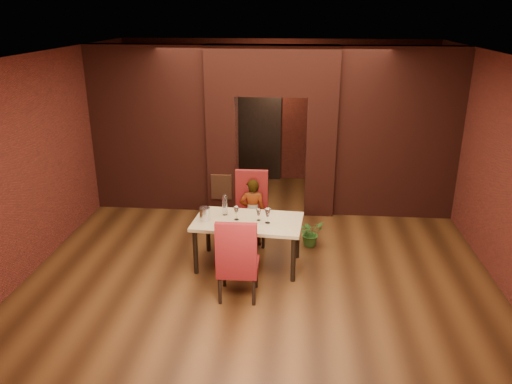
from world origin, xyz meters
TOP-DOWN VIEW (x-y plane):
  - floor at (0.00, 0.00)m, footprint 8.00×8.00m
  - ceiling at (0.00, 0.00)m, footprint 7.00×8.00m
  - wall_back at (0.00, 4.00)m, footprint 7.00×0.04m
  - wall_front at (0.00, -4.00)m, footprint 7.00×0.04m
  - wall_left at (-3.50, 0.00)m, footprint 0.04×8.00m
  - wall_right at (3.50, 0.00)m, footprint 0.04×8.00m
  - pillar_left at (-0.95, 2.00)m, footprint 0.55×0.55m
  - pillar_right at (0.95, 2.00)m, footprint 0.55×0.55m
  - lintel at (0.00, 2.00)m, footprint 2.45×0.55m
  - wing_wall_left at (-2.36, 2.00)m, footprint 2.28×0.35m
  - wing_wall_right at (2.36, 2.00)m, footprint 2.28×0.35m
  - vent_panel at (-0.95, 1.71)m, footprint 0.40×0.03m
  - rear_door at (-0.40, 3.94)m, footprint 0.90×0.08m
  - rear_door_frame at (-0.40, 3.90)m, footprint 1.02×0.04m
  - dining_table at (-0.21, -0.36)m, footprint 1.71×1.04m
  - chair_far at (-0.26, 0.49)m, footprint 0.56×0.56m
  - chair_near at (-0.25, -1.25)m, footprint 0.56×0.56m
  - person_seated at (-0.21, 0.39)m, footprint 0.44×0.30m
  - wine_glass_a at (-0.39, -0.36)m, footprint 0.09×0.09m
  - wine_glass_b at (-0.05, -0.35)m, footprint 0.07×0.07m
  - wine_glass_c at (0.09, -0.44)m, footprint 0.09×0.09m
  - tasting_sheet at (-0.41, -0.62)m, footprint 0.36×0.30m
  - wine_bucket at (-0.87, -0.40)m, footprint 0.16×0.16m
  - water_bottle at (-0.59, -0.17)m, footprint 0.08×0.08m
  - potted_plant at (0.78, 0.44)m, footprint 0.55×0.53m

SIDE VIEW (x-z plane):
  - floor at x=0.00m, z-range 0.00..0.00m
  - potted_plant at x=0.78m, z-range 0.00..0.46m
  - dining_table at x=-0.21m, z-range 0.00..0.77m
  - vent_panel at x=-0.95m, z-range 0.30..0.80m
  - person_seated at x=-0.21m, z-range 0.00..1.18m
  - chair_near at x=-0.25m, z-range 0.00..1.21m
  - chair_far at x=-0.26m, z-range 0.00..1.23m
  - tasting_sheet at x=-0.41m, z-range 0.77..0.78m
  - wine_glass_b at x=-0.05m, z-range 0.77..0.95m
  - wine_bucket at x=-0.87m, z-range 0.77..0.97m
  - wine_glass_a at x=-0.39m, z-range 0.77..0.98m
  - wine_glass_c at x=0.09m, z-range 0.77..1.00m
  - water_bottle at x=-0.59m, z-range 0.77..1.11m
  - rear_door at x=-0.40m, z-range 0.00..2.10m
  - rear_door_frame at x=-0.40m, z-range -0.06..2.16m
  - pillar_left at x=-0.95m, z-range 0.00..2.30m
  - pillar_right at x=0.95m, z-range 0.00..2.30m
  - wall_back at x=0.00m, z-range 0.00..3.20m
  - wall_front at x=0.00m, z-range 0.00..3.20m
  - wall_left at x=-3.50m, z-range 0.00..3.20m
  - wall_right at x=3.50m, z-range 0.00..3.20m
  - wing_wall_left at x=-2.36m, z-range 0.00..3.20m
  - wing_wall_right at x=2.36m, z-range 0.00..3.20m
  - lintel at x=0.00m, z-range 2.30..3.20m
  - ceiling at x=0.00m, z-range 3.18..3.22m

